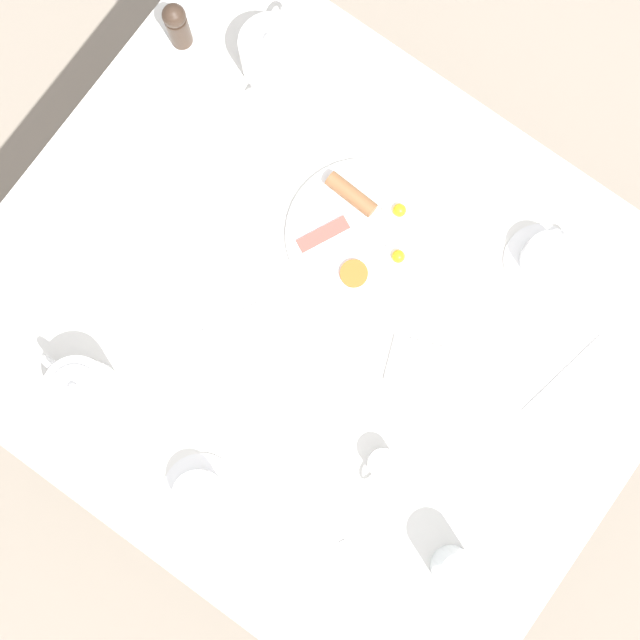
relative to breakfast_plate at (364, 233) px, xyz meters
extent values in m
plane|color=gray|center=(0.18, 0.03, -0.75)|extent=(8.00, 8.00, 0.00)
cube|color=silver|center=(0.18, 0.03, -0.02)|extent=(1.03, 1.22, 0.03)
cylinder|color=brown|center=(-0.28, -0.53, -0.39)|extent=(0.04, 0.04, 0.71)
cylinder|color=white|center=(0.00, 0.00, 0.00)|extent=(0.29, 0.29, 0.01)
cylinder|color=white|center=(0.00, 0.08, 0.01)|extent=(0.06, 0.06, 0.00)
sphere|color=yellow|center=(0.00, 0.08, 0.02)|extent=(0.02, 0.02, 0.02)
cylinder|color=white|center=(-0.07, 0.03, 0.01)|extent=(0.06, 0.06, 0.00)
sphere|color=yellow|center=(-0.07, 0.03, 0.02)|extent=(0.02, 0.02, 0.02)
cylinder|color=brown|center=(-0.04, -0.06, 0.02)|extent=(0.04, 0.10, 0.03)
cube|color=#B74C42|center=(0.05, -0.06, 0.01)|extent=(0.10, 0.07, 0.01)
cylinder|color=#D16023|center=(0.07, 0.03, 0.01)|extent=(0.05, 0.05, 0.01)
cylinder|color=white|center=(0.53, -0.23, 0.04)|extent=(0.12, 0.12, 0.10)
cylinder|color=white|center=(0.53, -0.23, 0.10)|extent=(0.08, 0.08, 0.01)
sphere|color=white|center=(0.53, -0.23, 0.11)|extent=(0.02, 0.02, 0.02)
cone|color=white|center=(0.53, -0.16, 0.05)|extent=(0.02, 0.06, 0.05)
torus|color=white|center=(0.52, -0.29, 0.04)|extent=(0.02, 0.08, 0.08)
cylinder|color=white|center=(-0.16, -0.33, 0.04)|extent=(0.12, 0.12, 0.10)
cylinder|color=white|center=(-0.16, -0.33, 0.10)|extent=(0.08, 0.08, 0.01)
sphere|color=white|center=(-0.16, -0.33, 0.11)|extent=(0.02, 0.02, 0.02)
cone|color=white|center=(-0.09, -0.30, 0.05)|extent=(0.06, 0.04, 0.05)
torus|color=white|center=(-0.22, -0.35, 0.04)|extent=(0.08, 0.04, 0.08)
cylinder|color=white|center=(-0.15, 0.29, -0.01)|extent=(0.14, 0.14, 0.01)
cylinder|color=white|center=(-0.15, 0.29, 0.03)|extent=(0.08, 0.08, 0.06)
cylinder|color=tan|center=(-0.15, 0.29, 0.02)|extent=(0.07, 0.07, 0.04)
torus|color=white|center=(-0.19, 0.30, 0.03)|extent=(0.05, 0.02, 0.05)
cylinder|color=white|center=(0.55, 0.04, -0.01)|extent=(0.14, 0.14, 0.01)
cylinder|color=white|center=(0.55, 0.04, 0.03)|extent=(0.08, 0.08, 0.06)
cylinder|color=tan|center=(0.55, 0.04, 0.02)|extent=(0.07, 0.07, 0.05)
torus|color=white|center=(0.58, 0.07, 0.03)|extent=(0.04, 0.04, 0.05)
cylinder|color=white|center=(0.40, 0.47, 0.05)|extent=(0.07, 0.07, 0.12)
cylinder|color=white|center=(0.32, 0.27, 0.02)|extent=(0.05, 0.05, 0.06)
torus|color=white|center=(0.35, 0.27, 0.02)|extent=(0.04, 0.01, 0.04)
cylinder|color=#38281E|center=(-0.11, -0.50, 0.03)|extent=(0.04, 0.04, 0.08)
sphere|color=#38281E|center=(-0.11, -0.50, 0.09)|extent=(0.04, 0.04, 0.04)
cube|color=white|center=(0.14, 0.23, 0.00)|extent=(0.12, 0.15, 0.01)
cube|color=silver|center=(0.20, -0.43, -0.01)|extent=(0.03, 0.17, 0.00)
cube|color=silver|center=(0.00, 0.44, -0.01)|extent=(0.20, 0.05, 0.00)
cube|color=silver|center=(0.51, 0.36, -0.01)|extent=(0.09, 0.15, 0.00)
cube|color=silver|center=(0.29, -0.11, -0.01)|extent=(0.17, 0.09, 0.00)
camera|label=1|loc=(0.36, 0.16, 1.59)|focal=50.00mm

